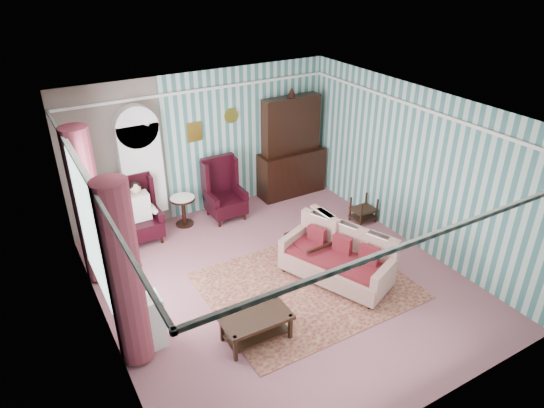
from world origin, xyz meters
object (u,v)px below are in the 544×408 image
coffee_table (256,328)px  seated_woman (139,213)px  dresser_hutch (292,144)px  wingback_left (139,211)px  floral_armchair (311,238)px  plant_stand (143,324)px  round_side_table (184,211)px  wingback_right (225,190)px  bookcase (143,176)px  sofa (337,252)px  nest_table (363,209)px

coffee_table → seated_woman: bearing=99.9°
dresser_hutch → seated_woman: (-3.50, -0.27, -0.59)m
wingback_left → floral_armchair: bearing=-44.4°
dresser_hutch → wingback_left: 3.55m
seated_woman → plant_stand: size_ratio=1.47×
seated_woman → plant_stand: 2.87m
round_side_table → floral_armchair: 2.79m
round_side_table → plant_stand: size_ratio=0.75×
wingback_right → plant_stand: size_ratio=1.56×
seated_woman → bookcase: bearing=57.3°
bookcase → seated_woman: 0.70m
seated_woman → sofa: 3.72m
plant_stand → floral_armchair: floral_armchair is taller
wingback_right → floral_armchair: 2.32m
wingback_left → floral_armchair: size_ratio=1.17×
bookcase → nest_table: (3.82, -1.94, -0.85)m
dresser_hutch → round_side_table: size_ratio=3.93×
dresser_hutch → wingback_right: size_ratio=1.89×
wingback_right → sofa: bearing=-76.8°
wingback_right → sofa: wingback_right is taller
round_side_table → nest_table: bearing=-28.2°
bookcase → dresser_hutch: dresser_hutch is taller
floral_armchair → dresser_hutch: bearing=-28.2°
nest_table → plant_stand: 5.02m
floral_armchair → coffee_table: size_ratio=1.10×
wingback_left → round_side_table: 0.97m
dresser_hutch → floral_armchair: dresser_hutch is taller
sofa → floral_armchair: size_ratio=1.71×
bookcase → floral_armchair: (2.05, -2.64, -0.58)m
dresser_hutch → coffee_table: (-2.90, -3.68, -0.97)m
wingback_left → round_side_table: (0.90, 0.15, -0.33)m
bookcase → dresser_hutch: 3.25m
dresser_hutch → wingback_right: dresser_hutch is taller
dresser_hutch → plant_stand: size_ratio=2.95×
dresser_hutch → nest_table: dresser_hutch is taller
bookcase → floral_armchair: bookcase is taller
wingback_left → plant_stand: size_ratio=1.56×
bookcase → floral_armchair: 3.39m
dresser_hutch → sofa: 3.35m
seated_woman → round_side_table: (0.90, 0.15, -0.29)m
nest_table → plant_stand: size_ratio=0.68×
wingback_left → sofa: (2.41, -2.84, -0.09)m
sofa → floral_armchair: (-0.11, 0.59, 0.00)m
plant_stand → sofa: sofa is taller
seated_woman → nest_table: bearing=-20.8°
dresser_hutch → round_side_table: (-2.60, -0.12, -0.88)m
nest_table → sofa: (-1.66, -1.29, 0.26)m
wingback_left → sofa: 3.73m
wingback_left → round_side_table: size_ratio=2.08×
bookcase → coffee_table: bookcase is taller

